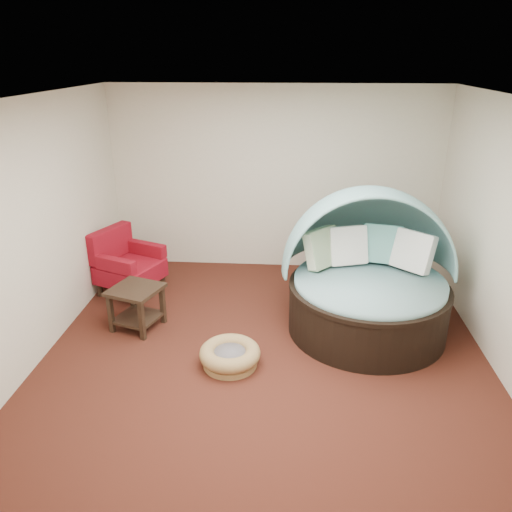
# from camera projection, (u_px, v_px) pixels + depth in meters

# --- Properties ---
(floor) EXTENTS (5.00, 5.00, 0.00)m
(floor) POSITION_uv_depth(u_px,v_px,m) (265.00, 348.00, 5.81)
(floor) COLOR #471E14
(floor) RESTS_ON ground
(wall_back) EXTENTS (5.00, 0.00, 5.00)m
(wall_back) POSITION_uv_depth(u_px,v_px,m) (275.00, 180.00, 7.59)
(wall_back) COLOR beige
(wall_back) RESTS_ON floor
(wall_front) EXTENTS (5.00, 0.00, 5.00)m
(wall_front) POSITION_uv_depth(u_px,v_px,m) (244.00, 377.00, 2.97)
(wall_front) COLOR beige
(wall_front) RESTS_ON floor
(wall_left) EXTENTS (0.00, 5.00, 5.00)m
(wall_left) POSITION_uv_depth(u_px,v_px,m) (38.00, 230.00, 5.45)
(wall_left) COLOR beige
(wall_left) RESTS_ON floor
(wall_right) EXTENTS (0.00, 5.00, 5.00)m
(wall_right) POSITION_uv_depth(u_px,v_px,m) (509.00, 241.00, 5.11)
(wall_right) COLOR beige
(wall_right) RESTS_ON floor
(ceiling) EXTENTS (5.00, 5.00, 0.00)m
(ceiling) POSITION_uv_depth(u_px,v_px,m) (268.00, 97.00, 4.75)
(ceiling) COLOR white
(ceiling) RESTS_ON wall_back
(canopy_daybed) EXTENTS (2.11, 1.99, 1.76)m
(canopy_daybed) POSITION_uv_depth(u_px,v_px,m) (369.00, 266.00, 5.99)
(canopy_daybed) COLOR black
(canopy_daybed) RESTS_ON floor
(pet_basket) EXTENTS (0.75, 0.75, 0.23)m
(pet_basket) POSITION_uv_depth(u_px,v_px,m) (230.00, 355.00, 5.46)
(pet_basket) COLOR olive
(pet_basket) RESTS_ON floor
(red_armchair) EXTENTS (1.02, 1.02, 0.92)m
(red_armchair) POSITION_uv_depth(u_px,v_px,m) (126.00, 264.00, 7.07)
(red_armchair) COLOR black
(red_armchair) RESTS_ON floor
(side_table) EXTENTS (0.72, 0.72, 0.54)m
(side_table) POSITION_uv_depth(u_px,v_px,m) (137.00, 302.00, 6.14)
(side_table) COLOR black
(side_table) RESTS_ON floor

